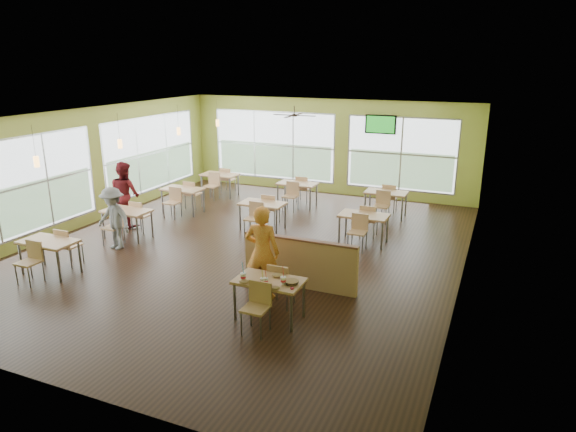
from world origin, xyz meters
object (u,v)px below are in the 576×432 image
object	(u,v)px
man_plaid	(262,252)
food_basket	(292,282)
main_table	(269,286)
half_wall_divider	(300,263)

from	to	relation	value
man_plaid	food_basket	world-z (taller)	man_plaid
man_plaid	main_table	bearing A→B (deg)	116.00
main_table	food_basket	bearing A→B (deg)	-0.45
main_table	man_plaid	xyz separation A→B (m)	(-0.49, 0.75, 0.29)
main_table	half_wall_divider	distance (m)	1.45
half_wall_divider	food_basket	world-z (taller)	half_wall_divider
half_wall_divider	food_basket	size ratio (longest dim) A/B	9.49
man_plaid	food_basket	size ratio (longest dim) A/B	7.30
main_table	food_basket	size ratio (longest dim) A/B	6.01
main_table	half_wall_divider	xyz separation A→B (m)	(0.00, 1.45, -0.11)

